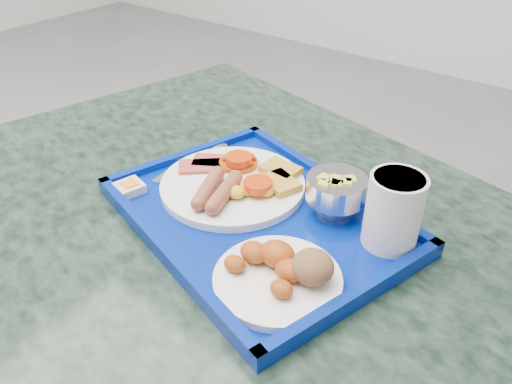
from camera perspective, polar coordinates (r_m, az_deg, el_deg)
table at (r=0.89m, az=-1.07°, el=-13.23°), size 1.33×1.04×0.73m
tray at (r=0.76m, az=0.00°, el=-2.86°), size 0.51×0.43×0.03m
main_plate at (r=0.80m, az=-2.23°, el=1.06°), size 0.23×0.23×0.04m
bread_plate at (r=0.63m, az=3.09°, el=-9.13°), size 0.16×0.16×0.05m
fruit_bowl at (r=0.75m, az=9.16°, el=0.29°), size 0.09×0.09×0.06m
juice_cup at (r=0.69m, az=15.49°, el=-1.86°), size 0.08×0.08×0.11m
spoon at (r=0.91m, az=-5.34°, el=4.57°), size 0.04×0.17×0.01m
knife at (r=0.90m, az=-7.71°, el=3.76°), size 0.03×0.18×0.00m
jam_packet at (r=0.83m, az=-14.24°, el=0.51°), size 0.05×0.05×0.02m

